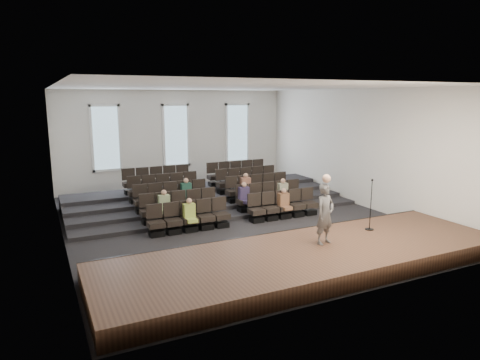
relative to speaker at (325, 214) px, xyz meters
name	(u,v)px	position (x,y,z in m)	size (l,w,h in m)	color
ground	(233,220)	(-0.69, 4.83, -1.37)	(14.00, 14.00, 0.00)	black
ceiling	(232,87)	(-0.69, 4.83, 3.64)	(12.00, 14.00, 0.02)	white
wall_back	(176,139)	(-0.69, 11.85, 1.13)	(12.00, 0.04, 5.00)	white
wall_front	(361,193)	(-0.69, -2.19, 1.13)	(12.00, 0.04, 5.00)	white
wall_left	(58,167)	(-6.71, 4.83, 1.13)	(0.04, 14.00, 5.00)	white
wall_right	(359,147)	(5.33, 4.83, 1.13)	(0.04, 14.00, 5.00)	white
stage	(309,258)	(-0.69, -0.27, -1.12)	(11.80, 3.60, 0.50)	#4F3222
stage_lip	(277,240)	(-0.69, 1.50, -1.12)	(11.80, 0.06, 0.52)	black
risers	(203,198)	(-0.69, 8.00, -1.18)	(11.80, 4.80, 0.60)	black
seating_rows	(217,195)	(-0.69, 6.37, -0.69)	(6.80, 4.70, 1.67)	black
windows	(176,135)	(-0.69, 11.78, 1.33)	(8.44, 0.10, 3.24)	white
audience	(230,196)	(-0.58, 5.28, -0.54)	(5.45, 2.64, 1.10)	#ACC64F
speaker	(325,214)	(0.00, 0.00, 0.00)	(0.64, 0.42, 1.75)	#565351
mic_stand	(370,215)	(2.09, 0.43, -0.39)	(0.27, 0.27, 1.64)	black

